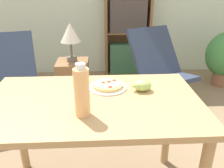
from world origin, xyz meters
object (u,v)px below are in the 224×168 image
Objects in this scene: lounge_chair_near at (11,93)px; lounge_chair_far at (160,81)px; pizza_on_plate at (107,86)px; drink_bottle at (82,92)px; grape_bunch at (142,85)px; side_table at (74,86)px; table_lamp at (70,35)px; bookshelf at (127,36)px.

lounge_chair_near is 0.95× the size of lounge_chair_far.
pizza_on_plate is 0.87× the size of drink_bottle.
grape_bunch reaches higher than pizza_on_plate.
lounge_chair_near is at bearing 124.26° from drink_bottle.
grape_bunch is 0.14× the size of lounge_chair_near.
drink_bottle reaches higher than grape_bunch.
drink_bottle is at bearing -142.33° from lounge_chair_far.
lounge_chair_far is at bearing 6.46° from side_table.
drink_bottle is 0.68× the size of table_lamp.
grape_bunch is at bearing -13.59° from pizza_on_plate.
pizza_on_plate is 0.22m from grape_bunch.
side_table is at bearing 0.00° from table_lamp.
drink_bottle is at bearing -113.45° from pizza_on_plate.
lounge_chair_far reaches higher than side_table.
drink_bottle is at bearing -142.53° from grape_bunch.
side_table is at bearing 116.07° from grape_bunch.
bookshelf is (0.17, 2.27, -0.19)m from grape_bunch.
side_table is (-0.21, 1.41, -0.60)m from drink_bottle.
grape_bunch is 1.68m from lounge_chair_near.
bookshelf is at bearing 26.44° from lounge_chair_near.
lounge_chair_near is 1.49× the size of side_table.
table_lamp reaches higher than lounge_chair_near.
lounge_chair_far is 1.57× the size of side_table.
table_lamp is at bearing 0.00° from side_table.
lounge_chair_near reaches higher than grape_bunch.
lounge_chair_far is at bearing 61.89° from drink_bottle.
lounge_chair_near is 1.71m from lounge_chair_far.
drink_bottle reaches higher than lounge_chair_far.
bookshelf is 1.37m from table_lamp.
lounge_chair_near is 0.91m from table_lamp.
bookshelf is at bearing 82.03° from lounge_chair_far.
pizza_on_plate is 1.47m from lounge_chair_far.
bookshelf reaches higher than lounge_chair_near.
side_table is (0.67, 0.13, 0.01)m from lounge_chair_near.
side_table is at bearing 98.39° from drink_bottle.
lounge_chair_near is (-0.88, 1.29, -0.62)m from drink_bottle.
side_table is (-0.35, 1.09, -0.49)m from pizza_on_plate.
bookshelf is at bearing 56.94° from table_lamp.
drink_bottle is at bearing -101.65° from bookshelf.
lounge_chair_far is 1.19m from table_lamp.
pizza_on_plate is 2.26m from bookshelf.
grape_bunch is at bearing -134.50° from lounge_chair_far.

